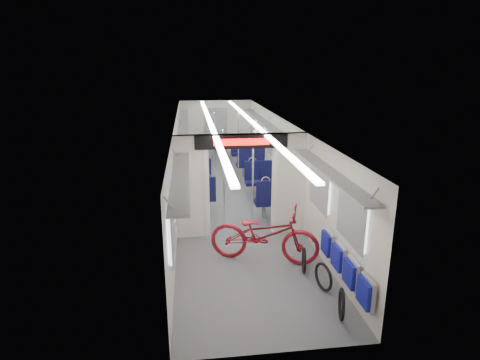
% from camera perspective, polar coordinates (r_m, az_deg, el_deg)
% --- Properties ---
extents(carriage, '(12.00, 12.02, 2.31)m').
position_cam_1_polar(carriage, '(10.48, -1.10, 3.86)').
color(carriage, '#515456').
rests_on(carriage, ground).
extents(bicycle, '(2.27, 1.42, 1.13)m').
position_cam_1_polar(bicycle, '(7.87, 3.45, -7.71)').
color(bicycle, maroon).
rests_on(bicycle, ground).
extents(flip_bench, '(0.12, 2.07, 0.47)m').
position_cam_1_polar(flip_bench, '(6.93, 14.64, -11.63)').
color(flip_bench, gray).
rests_on(flip_bench, carriage).
extents(bike_hoop_a, '(0.18, 0.49, 0.50)m').
position_cam_1_polar(bike_hoop_a, '(6.56, 14.23, -16.92)').
color(bike_hoop_a, black).
rests_on(bike_hoop_a, ground).
extents(bike_hoop_b, '(0.18, 0.50, 0.50)m').
position_cam_1_polar(bike_hoop_b, '(7.19, 11.76, -13.52)').
color(bike_hoop_b, black).
rests_on(bike_hoop_b, ground).
extents(bike_hoop_c, '(0.15, 0.48, 0.48)m').
position_cam_1_polar(bike_hoop_c, '(7.69, 9.08, -11.37)').
color(bike_hoop_c, black).
rests_on(bike_hoop_c, ground).
extents(seat_bay_near_left, '(0.92, 2.10, 1.11)m').
position_cam_1_polar(seat_bay_near_left, '(11.20, -6.14, -0.45)').
color(seat_bay_near_left, '#0B0C34').
rests_on(seat_bay_near_left, ground).
extents(seat_bay_near_right, '(0.93, 2.15, 1.12)m').
position_cam_1_polar(seat_bay_near_right, '(10.88, 3.82, -0.86)').
color(seat_bay_near_right, '#0B0C34').
rests_on(seat_bay_near_right, ground).
extents(seat_bay_far_left, '(0.90, 2.03, 1.09)m').
position_cam_1_polar(seat_bay_far_left, '(14.42, -6.46, 3.31)').
color(seat_bay_far_left, '#0B0C34').
rests_on(seat_bay_far_left, ground).
extents(seat_bay_far_right, '(0.93, 2.18, 1.13)m').
position_cam_1_polar(seat_bay_far_right, '(14.54, 0.94, 3.61)').
color(seat_bay_far_right, '#0B0C34').
rests_on(seat_bay_far_right, ground).
extents(stanchion_near_left, '(0.04, 0.04, 2.30)m').
position_cam_1_polar(stanchion_near_left, '(9.52, -2.34, 0.39)').
color(stanchion_near_left, silver).
rests_on(stanchion_near_left, ground).
extents(stanchion_near_right, '(0.05, 0.05, 2.30)m').
position_cam_1_polar(stanchion_near_right, '(9.35, 1.83, 0.09)').
color(stanchion_near_right, silver).
rests_on(stanchion_near_right, ground).
extents(stanchion_far_left, '(0.04, 0.04, 2.30)m').
position_cam_1_polar(stanchion_far_left, '(12.68, -3.55, 4.42)').
color(stanchion_far_left, silver).
rests_on(stanchion_far_left, ground).
extents(stanchion_far_right, '(0.04, 0.04, 2.30)m').
position_cam_1_polar(stanchion_far_right, '(12.47, -0.25, 4.25)').
color(stanchion_far_right, silver).
rests_on(stanchion_far_right, ground).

